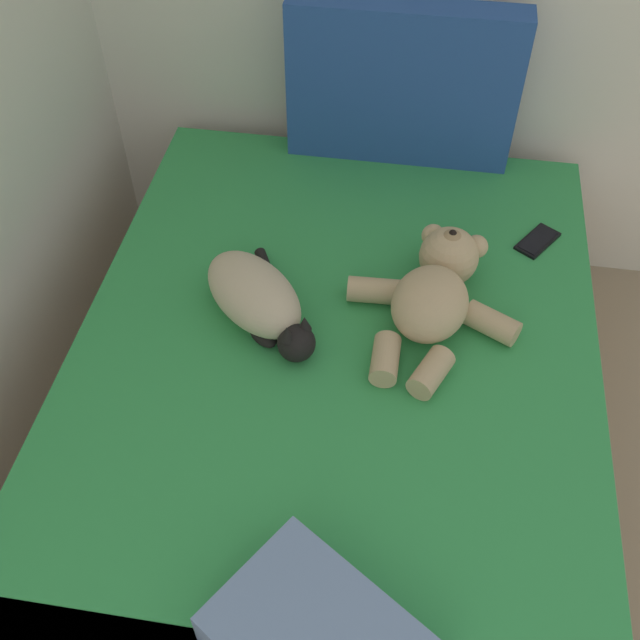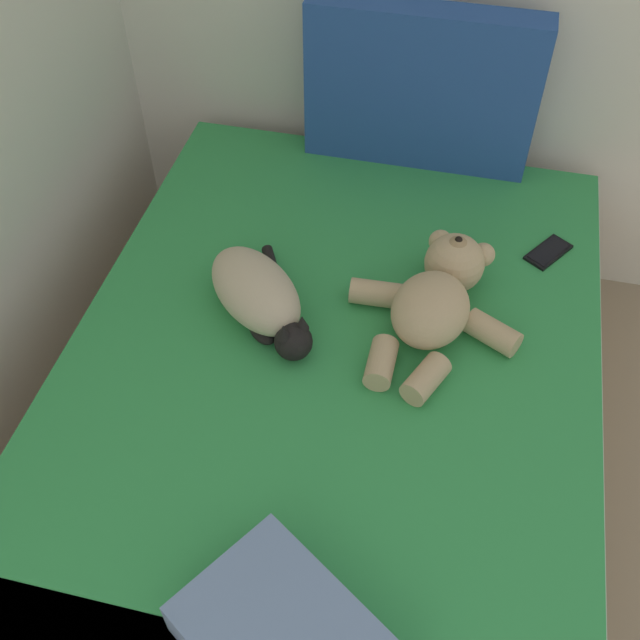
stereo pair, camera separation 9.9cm
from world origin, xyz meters
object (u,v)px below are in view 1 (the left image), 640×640
at_px(patterned_cushion, 402,85).
at_px(cat, 258,299).
at_px(teddy_bear, 435,291).
at_px(bed, 330,428).
at_px(cell_phone, 537,241).

xyz_separation_m(patterned_cushion, cat, (-0.30, -0.79, -0.19)).
bearing_deg(teddy_bear, patterned_cushion, 102.96).
height_order(bed, cat, cat).
bearing_deg(patterned_cushion, teddy_bear, -77.04).
bearing_deg(teddy_bear, bed, -135.22).
relative_size(patterned_cushion, cat, 1.73).
relative_size(cat, cell_phone, 2.55).
xyz_separation_m(patterned_cushion, cell_phone, (0.45, -0.37, -0.25)).
distance_m(bed, cell_phone, 0.83).
bearing_deg(cat, cell_phone, 29.13).
distance_m(bed, patterned_cushion, 1.08).
height_order(teddy_bear, cell_phone, teddy_bear).
height_order(patterned_cushion, cat, patterned_cushion).
xyz_separation_m(cat, teddy_bear, (0.46, 0.09, 0.00)).
bearing_deg(patterned_cushion, bed, -95.05).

